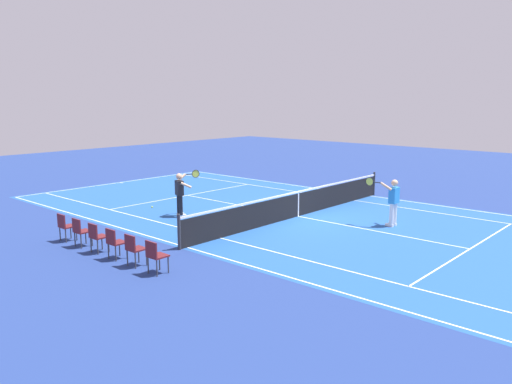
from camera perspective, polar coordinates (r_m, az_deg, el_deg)
The scene contains 13 objects.
ground_plane at distance 19.33m, azimuth 4.74°, elevation -2.75°, with size 60.00×60.00×0.00m, color navy.
court_slab at distance 19.33m, azimuth 4.74°, elevation -2.74°, with size 24.20×11.40×0.00m, color #1E4C93.
court_line_markings at distance 19.33m, azimuth 4.74°, elevation -2.73°, with size 23.85×11.05×0.01m.
tennis_net at distance 19.22m, azimuth 4.76°, elevation -1.32°, with size 0.10×11.70×1.08m.
tennis_player_near at distance 19.32m, azimuth -8.52°, elevation -0.02°, with size 0.74×1.18×1.70m.
tennis_player_far at distance 18.25m, azimuth 15.13°, elevation -0.88°, with size 1.06×0.78×1.70m.
tennis_ball at distance 21.18m, azimuth -11.61°, elevation -1.67°, with size 0.07×0.07×0.07m, color #CCE01E.
spectator_chair_0 at distance 13.15m, azimuth -11.28°, elevation -6.90°, with size 0.44×0.44×0.88m.
spectator_chair_1 at distance 13.87m, azimuth -13.57°, elevation -6.09°, with size 0.44×0.44×0.88m.
spectator_chair_2 at distance 14.60m, azimuth -15.63°, elevation -5.35°, with size 0.44×0.44×0.88m.
spectator_chair_3 at distance 15.36m, azimuth -17.48°, elevation -4.67°, with size 0.44×0.44×0.88m.
spectator_chair_4 at distance 16.13m, azimuth -19.16°, elevation -4.06°, with size 0.44×0.44×0.88m.
spectator_chair_5 at distance 16.91m, azimuth -20.68°, elevation -3.50°, with size 0.44×0.44×0.88m.
Camera 1 is at (-11.30, 15.06, 4.39)m, focal length 35.55 mm.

